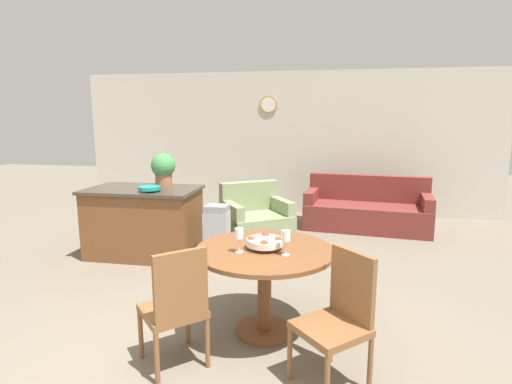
{
  "coord_description": "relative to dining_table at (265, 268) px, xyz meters",
  "views": [
    {
      "loc": [
        0.82,
        -2.21,
        1.81
      ],
      "look_at": [
        -0.0,
        2.4,
        0.95
      ],
      "focal_mm": 28.0,
      "sensor_mm": 36.0,
      "label": 1
    }
  ],
  "objects": [
    {
      "name": "wine_glass_right",
      "position": [
        0.19,
        -0.13,
        0.32
      ],
      "size": [
        0.07,
        0.07,
        0.2
      ],
      "color": "silver",
      "rests_on": "dining_table"
    },
    {
      "name": "dining_chair_near_right",
      "position": [
        0.6,
        -0.55,
        -0.08
      ],
      "size": [
        0.59,
        0.59,
        0.93
      ],
      "rotation": [
        0.0,
        0.0,
        8.59
      ],
      "color": "brown",
      "rests_on": "ground_plane"
    },
    {
      "name": "fruit_bowl",
      "position": [
        0.0,
        -0.0,
        0.23
      ],
      "size": [
        0.3,
        0.3,
        0.11
      ],
      "color": "silver",
      "rests_on": "dining_table"
    },
    {
      "name": "wall_back",
      "position": [
        -0.34,
        4.59,
        0.77
      ],
      "size": [
        8.0,
        0.09,
        2.7
      ],
      "color": "beige",
      "rests_on": "ground_plane"
    },
    {
      "name": "teal_bowl",
      "position": [
        -1.7,
        1.49,
        0.37
      ],
      "size": [
        0.28,
        0.28,
        0.07
      ],
      "color": "teal",
      "rests_on": "kitchen_island"
    },
    {
      "name": "armchair",
      "position": [
        -0.55,
        2.67,
        -0.29
      ],
      "size": [
        1.22,
        1.18,
        0.85
      ],
      "rotation": [
        0.0,
        0.0,
        0.58
      ],
      "color": "gray",
      "rests_on": "ground_plane"
    },
    {
      "name": "potted_plant",
      "position": [
        -1.69,
        1.93,
        0.58
      ],
      "size": [
        0.33,
        0.33,
        0.45
      ],
      "color": "#A36642",
      "rests_on": "kitchen_island"
    },
    {
      "name": "wine_glass_left",
      "position": [
        -0.19,
        -0.13,
        0.32
      ],
      "size": [
        0.07,
        0.07,
        0.2
      ],
      "color": "silver",
      "rests_on": "dining_table"
    },
    {
      "name": "kitchen_island",
      "position": [
        -1.9,
        1.7,
        -0.12
      ],
      "size": [
        1.45,
        0.87,
        0.91
      ],
      "color": "brown",
      "rests_on": "ground_plane"
    },
    {
      "name": "trash_bin",
      "position": [
        -0.86,
        1.57,
        -0.21
      ],
      "size": [
        0.3,
        0.25,
        0.75
      ],
      "color": "#9E9EA3",
      "rests_on": "ground_plane"
    },
    {
      "name": "dining_table",
      "position": [
        0.0,
        0.0,
        0.0
      ],
      "size": [
        1.16,
        1.16,
        0.75
      ],
      "color": "brown",
      "rests_on": "ground_plane"
    },
    {
      "name": "couch",
      "position": [
        1.17,
        3.61,
        -0.29
      ],
      "size": [
        2.09,
        1.11,
        0.87
      ],
      "rotation": [
        0.0,
        0.0,
        -0.12
      ],
      "color": "maroon",
      "rests_on": "ground_plane"
    },
    {
      "name": "dining_chair_near_left",
      "position": [
        -0.55,
        -0.6,
        -0.08
      ],
      "size": [
        0.59,
        0.59,
        0.93
      ],
      "rotation": [
        0.0,
        0.0,
        7.02
      ],
      "color": "brown",
      "rests_on": "ground_plane"
    }
  ]
}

